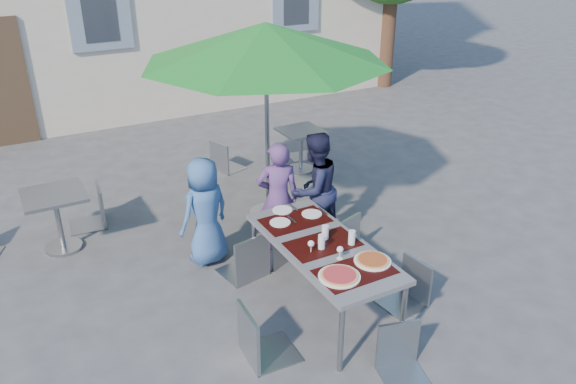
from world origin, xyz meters
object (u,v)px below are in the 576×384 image
chair_0 (246,230)px  cafe_table_0 (57,211)px  chair_4 (412,259)px  chair_5 (405,325)px  bg_chair_r_1 (307,125)px  chair_3 (259,304)px  pizza_near_right (373,260)px  chair_1 (277,221)px  patio_umbrella (266,44)px  child_0 (205,212)px  chair_2 (341,211)px  bg_chair_l_1 (223,138)px  bg_chair_r_0 (89,184)px  child_1 (278,198)px  pizza_near_left (339,276)px  cafe_table_1 (301,144)px  dining_table (323,249)px  child_2 (314,189)px

chair_0 → cafe_table_0: size_ratio=1.38×
chair_4 → cafe_table_0: bearing=136.3°
chair_5 → bg_chair_r_1: 5.14m
chair_3 → bg_chair_r_1: (2.87, 4.04, -0.06)m
pizza_near_right → chair_3: chair_3 is taller
chair_5 → cafe_table_0: (-2.27, 3.63, -0.01)m
chair_1 → patio_umbrella: bearing=68.3°
cafe_table_0 → bg_chair_r_1: (4.13, 1.17, 0.04)m
child_0 → chair_2: child_0 is taller
child_0 → bg_chair_r_1: size_ratio=1.36×
chair_3 → bg_chair_l_1: size_ratio=1.09×
chair_4 → patio_umbrella: 3.00m
chair_1 → cafe_table_0: bearing=145.0°
chair_5 → patio_umbrella: bearing=84.8°
bg_chair_r_1 → cafe_table_0: bearing=-164.2°
bg_chair_r_0 → pizza_near_right: bearing=-60.7°
chair_3 → child_1: bearing=57.1°
child_0 → chair_3: bearing=67.7°
chair_5 → child_0: bearing=107.7°
pizza_near_left → cafe_table_1: (1.76, 3.74, -0.33)m
dining_table → chair_5: bearing=-84.0°
chair_5 → bg_chair_r_1: bearing=68.8°
child_0 → cafe_table_1: (2.28, 1.78, -0.20)m
pizza_near_left → patio_umbrella: 3.04m
bg_chair_r_1 → chair_2: bearing=-113.5°
child_1 → chair_1: size_ratio=1.51×
child_0 → bg_chair_r_0: bearing=-73.1°
chair_3 → bg_chair_r_1: 4.96m
pizza_near_right → child_2: bearing=77.1°
dining_table → bg_chair_l_1: bg_chair_l_1 is taller
chair_3 → patio_umbrella: (1.29, 2.38, 1.71)m
chair_5 → patio_umbrella: (0.28, 3.13, 1.80)m
patio_umbrella → cafe_table_0: (-2.56, 0.49, -1.80)m
child_0 → chair_5: (0.81, -2.54, -0.12)m
chair_0 → chair_3: (-0.45, -1.24, -0.00)m
dining_table → child_1: 1.23m
chair_3 → patio_umbrella: bearing=61.4°
pizza_near_left → bg_chair_r_1: bearing=62.9°
bg_chair_r_1 → cafe_table_1: bearing=-129.7°
pizza_near_left → chair_2: bearing=55.7°
chair_5 → bg_chair_r_1: bg_chair_r_1 is taller
cafe_table_1 → bg_chair_r_1: size_ratio=0.72×
child_0 → chair_3: size_ratio=1.24×
pizza_near_right → patio_umbrella: (0.17, 2.49, 1.55)m
chair_4 → chair_2: bearing=96.7°
child_1 → patio_umbrella: size_ratio=0.46×
chair_0 → bg_chair_r_1: 3.70m
chair_2 → child_1: bearing=139.5°
bg_chair_l_1 → pizza_near_right: bearing=-93.7°
chair_2 → bg_chair_r_0: 3.25m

